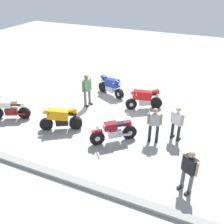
% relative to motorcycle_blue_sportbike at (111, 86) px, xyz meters
% --- Properties ---
extents(ground_plane, '(40.00, 40.00, 0.00)m').
position_rel_motorcycle_blue_sportbike_xyz_m(ground_plane, '(-0.58, 2.37, -0.59)').
color(ground_plane, '#9E9E99').
extents(curb_edge, '(14.00, 0.30, 0.15)m').
position_rel_motorcycle_blue_sportbike_xyz_m(curb_edge, '(-0.58, 6.97, -0.52)').
color(curb_edge, gray).
rests_on(curb_edge, ground).
extents(motorcycle_blue_sportbike, '(1.88, 0.98, 1.14)m').
position_rel_motorcycle_blue_sportbike_xyz_m(motorcycle_blue_sportbike, '(0.00, 0.00, 0.00)').
color(motorcycle_blue_sportbike, black).
rests_on(motorcycle_blue_sportbike, ground).
extents(motorcycle_orange_sportbike, '(1.81, 1.10, 1.14)m').
position_rel_motorcycle_blue_sportbike_xyz_m(motorcycle_orange_sportbike, '(0.67, 4.26, 0.00)').
color(motorcycle_orange_sportbike, black).
rests_on(motorcycle_orange_sportbike, ground).
extents(motorcycle_maroon_cruiser, '(1.66, 1.45, 1.09)m').
position_rel_motorcycle_blue_sportbike_xyz_m(motorcycle_maroon_cruiser, '(-1.96, 4.18, -0.07)').
color(motorcycle_maroon_cruiser, black).
rests_on(motorcycle_maroon_cruiser, ground).
extents(motorcycle_red_sportbike, '(1.80, 1.12, 1.14)m').
position_rel_motorcycle_blue_sportbike_xyz_m(motorcycle_red_sportbike, '(-2.24, 0.82, 0.00)').
color(motorcycle_red_sportbike, black).
rests_on(motorcycle_red_sportbike, ground).
extents(motorcycle_cream_vintage, '(1.85, 0.99, 1.07)m').
position_rel_motorcycle_blue_sportbike_xyz_m(motorcycle_cream_vintage, '(3.48, 4.43, -0.11)').
color(motorcycle_cream_vintage, black).
rests_on(motorcycle_cream_vintage, ground).
extents(person_in_white_shirt, '(0.61, 0.44, 1.59)m').
position_rel_motorcycle_blue_sportbike_xyz_m(person_in_white_shirt, '(-4.34, 2.95, 0.30)').
color(person_in_white_shirt, '#262628').
rests_on(person_in_white_shirt, ground).
extents(person_in_green_shirt, '(0.40, 0.68, 1.77)m').
position_rel_motorcycle_blue_sportbike_xyz_m(person_in_green_shirt, '(0.66, 1.68, 0.43)').
color(person_in_green_shirt, '#59595B').
rests_on(person_in_green_shirt, ground).
extents(person_in_black_shirt, '(0.59, 0.49, 1.65)m').
position_rel_motorcycle_blue_sportbike_xyz_m(person_in_black_shirt, '(-5.27, 5.76, 0.34)').
color(person_in_black_shirt, '#59595B').
rests_on(person_in_black_shirt, ground).
extents(person_in_gray_shirt, '(0.62, 0.40, 1.58)m').
position_rel_motorcycle_blue_sportbike_xyz_m(person_in_gray_shirt, '(-3.49, 3.41, 0.29)').
color(person_in_gray_shirt, '#262628').
rests_on(person_in_gray_shirt, ground).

